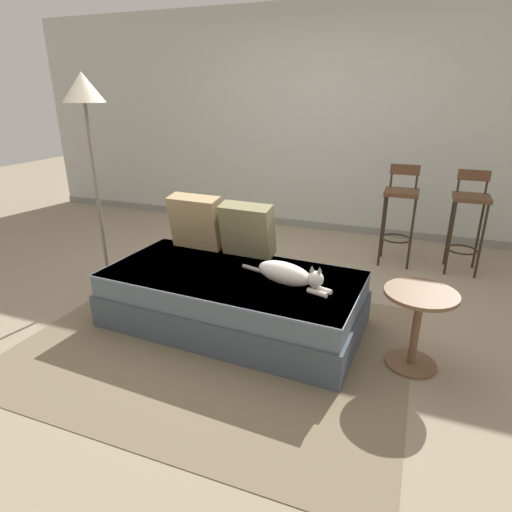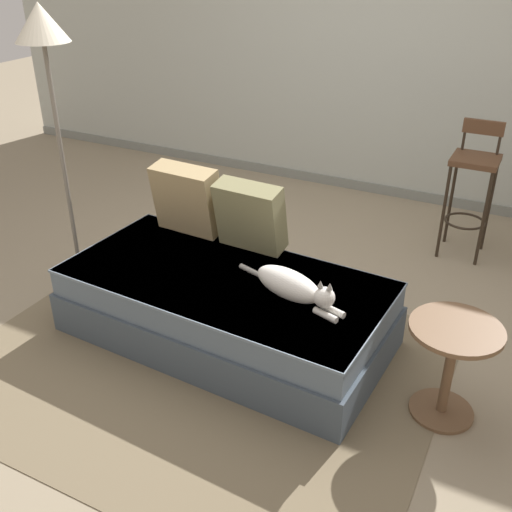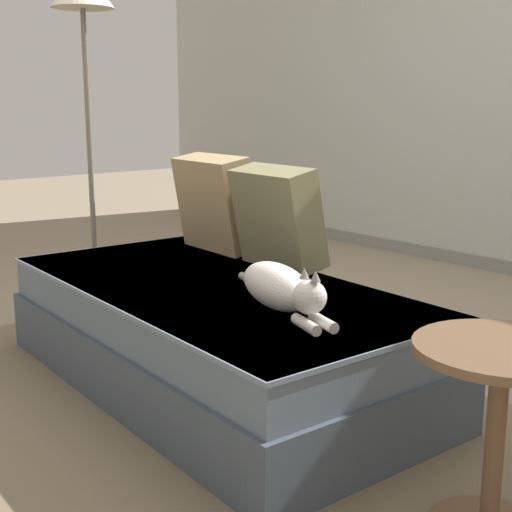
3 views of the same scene
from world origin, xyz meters
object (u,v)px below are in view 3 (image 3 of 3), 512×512
(floor_lamp, at_px, (83,20))
(cat, at_px, (281,288))
(side_table, at_px, (497,414))
(throw_pillow_corner, at_px, (215,203))
(couch, at_px, (212,333))
(throw_pillow_middle, at_px, (278,217))

(floor_lamp, bearing_deg, cat, -6.76)
(cat, bearing_deg, side_table, -2.36)
(throw_pillow_corner, height_order, side_table, throw_pillow_corner)
(floor_lamp, bearing_deg, couch, -7.52)
(throw_pillow_middle, distance_m, floor_lamp, 1.55)
(cat, height_order, floor_lamp, floor_lamp)
(side_table, bearing_deg, cat, 177.64)
(couch, relative_size, cat, 2.68)
(cat, xyz_separation_m, side_table, (0.85, -0.04, -0.15))
(floor_lamp, bearing_deg, throw_pillow_corner, 16.10)
(couch, xyz_separation_m, throw_pillow_middle, (-0.03, 0.37, 0.42))
(couch, bearing_deg, floor_lamp, 172.48)
(throw_pillow_middle, relative_size, cat, 0.61)
(couch, height_order, cat, cat)
(throw_pillow_corner, bearing_deg, side_table, -14.63)
(couch, xyz_separation_m, cat, (0.44, -0.03, 0.28))
(cat, bearing_deg, floor_lamp, 173.24)
(couch, bearing_deg, throw_pillow_middle, 94.17)
(throw_pillow_middle, relative_size, side_table, 0.83)
(floor_lamp, bearing_deg, throw_pillow_middle, 9.13)
(side_table, relative_size, floor_lamp, 0.29)
(couch, relative_size, throw_pillow_corner, 4.26)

